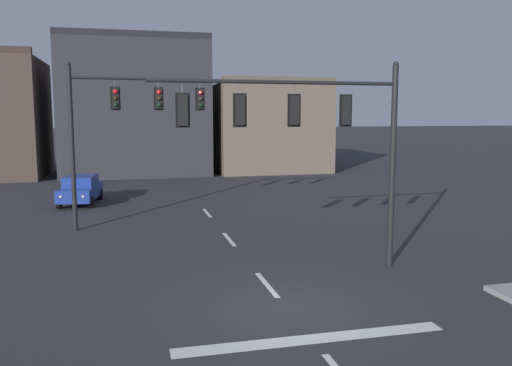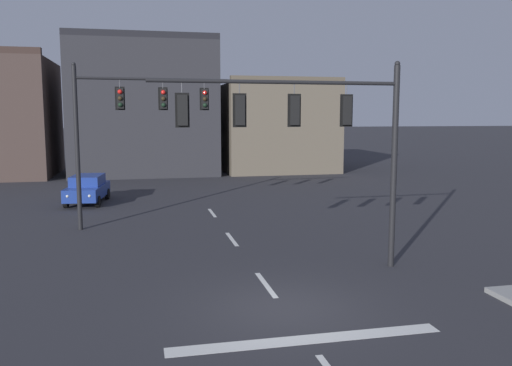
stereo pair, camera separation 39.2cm
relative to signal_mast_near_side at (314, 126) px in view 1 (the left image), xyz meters
The scene contains 7 objects.
ground_plane 5.87m from the signal_mast_near_side, 120.56° to the right, with size 400.00×400.00×0.00m, color #2B2B30.
stop_bar_paint 7.11m from the signal_mast_near_side, 109.57° to the right, with size 6.40×0.50×0.01m, color silver.
lane_centreline 5.13m from the signal_mast_near_side, 150.14° to the right, with size 0.16×26.40×0.01m.
signal_mast_near_side is the anchor object (origin of this frame).
signal_mast_far_side 10.24m from the signal_mast_near_side, 125.27° to the left, with size 6.86×0.59×7.29m.
car_lot_nearside 18.08m from the signal_mast_near_side, 118.27° to the left, with size 2.33×4.61×1.61m.
building_row 32.16m from the signal_mast_near_side, 98.00° to the left, with size 32.58×12.52×11.47m.
Camera 1 is at (-3.98, -12.85, 5.06)m, focal length 37.20 mm.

